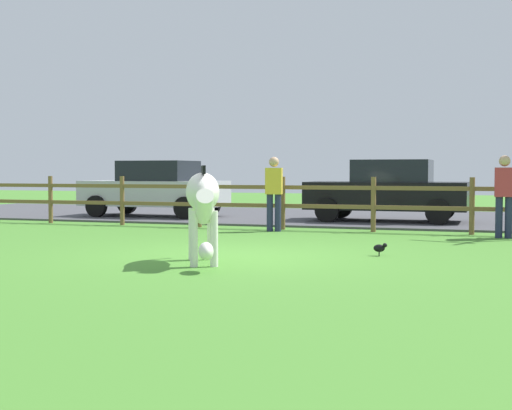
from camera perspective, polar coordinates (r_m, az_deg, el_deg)
The scene contains 9 objects.
ground_plane at distance 11.37m, azimuth -1.66°, elevation -4.02°, with size 60.00×60.00×0.00m, color #47842D.
parking_asphalt at distance 20.31m, azimuth 7.53°, elevation -0.98°, with size 28.00×7.40×0.05m, color #47474C.
paddock_fence at distance 16.27m, azimuth 2.15°, elevation 0.46°, with size 20.70×0.11×1.20m.
zebra at distance 10.28m, azimuth -4.25°, elevation 0.43°, with size 1.08×1.80×1.41m.
crow_on_grass at distance 11.44m, azimuth 9.82°, elevation -3.38°, with size 0.21×0.10×0.20m.
parked_car_black at distance 18.53m, azimuth 10.45°, elevation 1.18°, with size 4.00×1.88×1.56m.
parked_car_silver at distance 20.38m, azimuth -8.01°, elevation 1.34°, with size 4.02×1.91×1.56m.
visitor_left_of_tree at distance 15.01m, azimuth 19.12°, elevation 0.95°, with size 0.37×0.24×1.64m.
visitor_right_of_tree at distance 15.75m, azimuth 1.43°, elevation 1.18°, with size 0.39×0.27×1.64m.
Camera 1 is at (3.94, -10.58, 1.34)m, focal length 50.33 mm.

